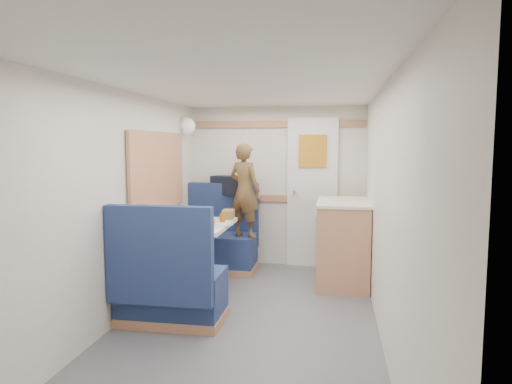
% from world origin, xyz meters
% --- Properties ---
extents(floor, '(4.50, 4.50, 0.00)m').
position_xyz_m(floor, '(0.00, 0.00, 0.00)').
color(floor, '#515156').
rests_on(floor, ground).
extents(ceiling, '(4.50, 4.50, 0.00)m').
position_xyz_m(ceiling, '(0.00, 0.00, 2.00)').
color(ceiling, silver).
rests_on(ceiling, wall_back).
extents(wall_back, '(2.20, 0.02, 2.00)m').
position_xyz_m(wall_back, '(0.00, 2.25, 1.00)').
color(wall_back, silver).
rests_on(wall_back, floor).
extents(wall_left, '(0.02, 4.50, 2.00)m').
position_xyz_m(wall_left, '(-1.10, 0.00, 1.00)').
color(wall_left, silver).
rests_on(wall_left, floor).
extents(wall_right, '(0.02, 4.50, 2.00)m').
position_xyz_m(wall_right, '(1.10, 0.00, 1.00)').
color(wall_right, silver).
rests_on(wall_right, floor).
extents(oak_trim_low, '(2.15, 0.02, 0.08)m').
position_xyz_m(oak_trim_low, '(0.00, 2.23, 0.85)').
color(oak_trim_low, '#AD6F4E').
rests_on(oak_trim_low, wall_back).
extents(oak_trim_high, '(2.15, 0.02, 0.08)m').
position_xyz_m(oak_trim_high, '(0.00, 2.23, 1.78)').
color(oak_trim_high, '#AD6F4E').
rests_on(oak_trim_high, wall_back).
extents(side_window, '(0.04, 1.30, 0.72)m').
position_xyz_m(side_window, '(-1.08, 1.00, 1.25)').
color(side_window, '#A3AE94').
rests_on(side_window, wall_left).
extents(rear_door, '(0.62, 0.12, 1.86)m').
position_xyz_m(rear_door, '(0.45, 2.22, 0.97)').
color(rear_door, white).
rests_on(rear_door, wall_back).
extents(dinette_table, '(0.62, 0.92, 0.72)m').
position_xyz_m(dinette_table, '(-0.65, 1.00, 0.57)').
color(dinette_table, white).
rests_on(dinette_table, floor).
extents(bench_far, '(0.90, 0.59, 1.05)m').
position_xyz_m(bench_far, '(-0.65, 1.86, 0.30)').
color(bench_far, navy).
rests_on(bench_far, floor).
extents(bench_near, '(0.90, 0.59, 1.05)m').
position_xyz_m(bench_near, '(-0.65, 0.14, 0.30)').
color(bench_near, navy).
rests_on(bench_near, floor).
extents(ledge, '(0.90, 0.14, 0.04)m').
position_xyz_m(ledge, '(-0.65, 2.12, 0.88)').
color(ledge, '#AD6F4E').
rests_on(ledge, bench_far).
extents(dome_light, '(0.20, 0.20, 0.20)m').
position_xyz_m(dome_light, '(-1.04, 1.85, 1.75)').
color(dome_light, white).
rests_on(dome_light, wall_left).
extents(galley_counter, '(0.57, 0.92, 0.92)m').
position_xyz_m(galley_counter, '(0.82, 1.55, 0.47)').
color(galley_counter, '#AD6F4E').
rests_on(galley_counter, floor).
extents(person, '(0.47, 0.40, 1.10)m').
position_xyz_m(person, '(-0.31, 1.72, 1.00)').
color(person, brown).
rests_on(person, bench_far).
extents(duffel_bag, '(0.54, 0.38, 0.24)m').
position_xyz_m(duffel_bag, '(-0.56, 2.12, 1.02)').
color(duffel_bag, black).
rests_on(duffel_bag, ledge).
extents(tray, '(0.33, 0.37, 0.02)m').
position_xyz_m(tray, '(-0.45, 0.88, 0.73)').
color(tray, silver).
rests_on(tray, dinette_table).
extents(orange_fruit, '(0.08, 0.08, 0.08)m').
position_xyz_m(orange_fruit, '(-0.46, 0.80, 0.78)').
color(orange_fruit, '#E6520A').
rests_on(orange_fruit, tray).
extents(cheese_block, '(0.11, 0.08, 0.04)m').
position_xyz_m(cheese_block, '(-0.60, 0.86, 0.76)').
color(cheese_block, '#E7CE85').
rests_on(cheese_block, tray).
extents(wine_glass, '(0.08, 0.08, 0.17)m').
position_xyz_m(wine_glass, '(-0.77, 0.85, 0.84)').
color(wine_glass, white).
rests_on(wine_glass, dinette_table).
extents(tumbler_left, '(0.07, 0.07, 0.11)m').
position_xyz_m(tumbler_left, '(-0.76, 0.69, 0.77)').
color(tumbler_left, silver).
rests_on(tumbler_left, dinette_table).
extents(tumbler_mid, '(0.07, 0.07, 0.12)m').
position_xyz_m(tumbler_mid, '(-0.72, 1.27, 0.78)').
color(tumbler_mid, white).
rests_on(tumbler_mid, dinette_table).
extents(tumbler_right, '(0.07, 0.07, 0.11)m').
position_xyz_m(tumbler_right, '(-0.65, 1.07, 0.78)').
color(tumbler_right, silver).
rests_on(tumbler_right, dinette_table).
extents(beer_glass, '(0.06, 0.06, 0.09)m').
position_xyz_m(beer_glass, '(-0.43, 1.11, 0.77)').
color(beer_glass, '#945E15').
rests_on(beer_glass, dinette_table).
extents(pepper_grinder, '(0.04, 0.04, 0.11)m').
position_xyz_m(pepper_grinder, '(-0.54, 0.92, 0.77)').
color(pepper_grinder, black).
rests_on(pepper_grinder, dinette_table).
extents(bread_loaf, '(0.14, 0.23, 0.09)m').
position_xyz_m(bread_loaf, '(-0.43, 1.38, 0.77)').
color(bread_loaf, olive).
rests_on(bread_loaf, dinette_table).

